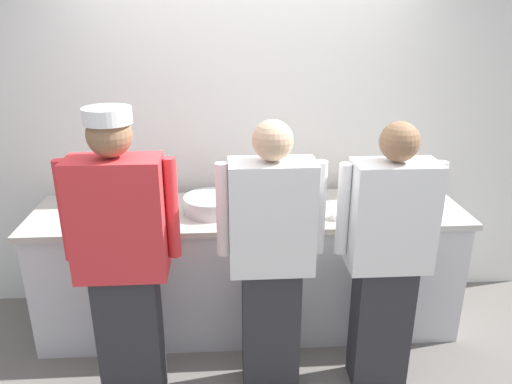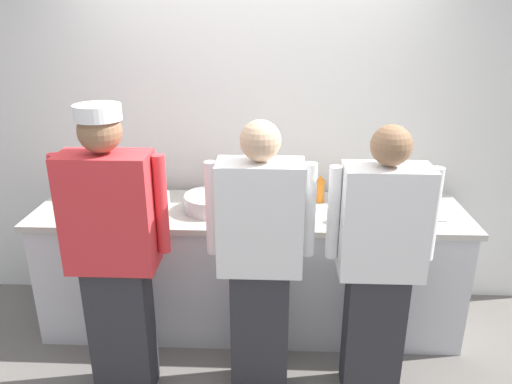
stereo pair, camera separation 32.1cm
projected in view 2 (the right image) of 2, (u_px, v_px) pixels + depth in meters
ground_plane at (247, 354)px, 3.26m from camera, size 9.00×9.00×0.00m
wall_back at (253, 118)px, 3.56m from camera, size 4.56×0.10×2.86m
prep_counter at (250, 267)px, 3.45m from camera, size 2.91×0.71×0.90m
chef_near_left at (113, 250)px, 2.67m from camera, size 0.62×0.24×1.73m
chef_center at (260, 257)px, 2.72m from camera, size 0.60×0.24×1.65m
chef_far_right at (380, 261)px, 2.69m from camera, size 0.60×0.24×1.63m
plate_stack_front at (266, 197)px, 3.40m from camera, size 0.21×0.21×0.07m
mixing_bowl_steel at (212, 202)px, 3.25m from camera, size 0.37×0.37×0.11m
sheet_tray at (118, 207)px, 3.29m from camera, size 0.50×0.39×0.02m
squeeze_bottle_primary at (320, 189)px, 3.38m from camera, size 0.06×0.06×0.19m
ramekin_yellow_sauce at (286, 213)px, 3.16m from camera, size 0.09×0.09×0.04m
ramekin_orange_sauce at (335, 219)px, 3.07m from camera, size 0.09×0.09×0.04m
deli_cup at (163, 199)px, 3.32m from camera, size 0.09×0.09×0.10m
chefs_knife at (420, 220)px, 3.11m from camera, size 0.28×0.03×0.02m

